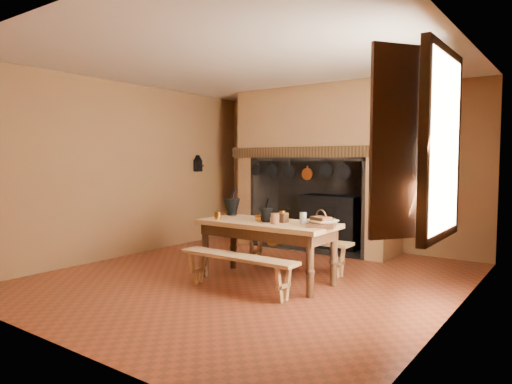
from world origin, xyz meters
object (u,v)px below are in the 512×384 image
(iron_range, at_px, (333,221))
(bench_front, at_px, (237,264))
(work_table, at_px, (267,231))
(coffee_grinder, at_px, (282,217))
(wicker_basket, at_px, (321,221))
(mixing_bowl, at_px, (322,223))

(iron_range, bearing_deg, bench_front, -84.35)
(work_table, relative_size, coffee_grinder, 9.58)
(bench_front, distance_m, wicker_basket, 1.10)
(bench_front, height_order, wicker_basket, wicker_basket)
(iron_range, height_order, mixing_bowl, iron_range)
(mixing_bowl, distance_m, wicker_basket, 0.05)
(bench_front, relative_size, wicker_basket, 6.11)
(bench_front, relative_size, coffee_grinder, 8.44)
(bench_front, xyz_separation_m, mixing_bowl, (0.78, 0.62, 0.48))
(bench_front, xyz_separation_m, coffee_grinder, (0.20, 0.66, 0.51))
(work_table, bearing_deg, coffee_grinder, 12.10)
(coffee_grinder, distance_m, wicker_basket, 0.59)
(iron_range, bearing_deg, work_table, -82.97)
(coffee_grinder, height_order, wicker_basket, wicker_basket)
(iron_range, height_order, wicker_basket, iron_range)
(wicker_basket, bearing_deg, work_table, -163.91)
(mixing_bowl, xyz_separation_m, wicker_basket, (0.00, -0.05, 0.03))
(work_table, height_order, coffee_grinder, coffee_grinder)
(iron_range, bearing_deg, mixing_bowl, -66.25)
(work_table, bearing_deg, wicker_basket, -2.75)
(coffee_grinder, xyz_separation_m, wicker_basket, (0.59, -0.08, -0.00))
(work_table, relative_size, bench_front, 1.13)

